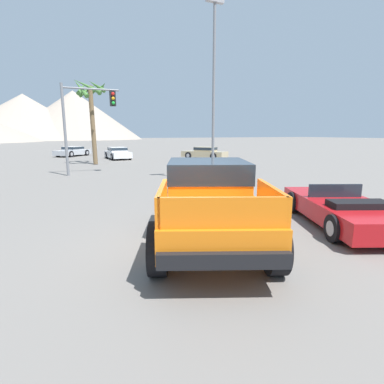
# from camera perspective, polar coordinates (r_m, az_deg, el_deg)

# --- Properties ---
(ground_plane) EXTENTS (320.00, 320.00, 0.00)m
(ground_plane) POSITION_cam_1_polar(r_m,az_deg,el_deg) (7.26, -0.34, -9.11)
(ground_plane) COLOR slate
(orange_pickup_truck) EXTENTS (3.75, 5.28, 1.85)m
(orange_pickup_truck) POSITION_cam_1_polar(r_m,az_deg,el_deg) (6.99, 3.32, -0.84)
(orange_pickup_truck) COLOR orange
(orange_pickup_truck) RESTS_ON ground_plane
(red_convertible_car) EXTENTS (3.39, 4.72, 1.07)m
(red_convertible_car) POSITION_cam_1_polar(r_m,az_deg,el_deg) (9.29, 26.75, -3.01)
(red_convertible_car) COLOR #B21419
(red_convertible_car) RESTS_ON ground_plane
(parked_car_white) EXTENTS (2.12, 4.14, 1.17)m
(parked_car_white) POSITION_cam_1_polar(r_m,az_deg,el_deg) (30.87, -13.96, 7.23)
(parked_car_white) COLOR white
(parked_car_white) RESTS_ON ground_plane
(parked_car_tan) EXTENTS (4.11, 4.61, 1.18)m
(parked_car_tan) POSITION_cam_1_polar(r_m,az_deg,el_deg) (30.34, 2.45, 7.50)
(parked_car_tan) COLOR tan
(parked_car_tan) RESTS_ON ground_plane
(parked_car_silver) EXTENTS (4.18, 4.32, 1.07)m
(parked_car_silver) POSITION_cam_1_polar(r_m,az_deg,el_deg) (36.29, -21.78, 7.24)
(parked_car_silver) COLOR #B7BABF
(parked_car_silver) RESTS_ON ground_plane
(traffic_light_main) EXTENTS (3.32, 0.38, 5.35)m
(traffic_light_main) POSITION_cam_1_polar(r_m,az_deg,el_deg) (19.53, -19.42, 14.08)
(traffic_light_main) COLOR slate
(traffic_light_main) RESTS_ON ground_plane
(street_lamp_post) EXTENTS (0.90, 0.24, 8.77)m
(street_lamp_post) POSITION_cam_1_polar(r_m,az_deg,el_deg) (15.82, 4.18, 20.81)
(street_lamp_post) COLOR slate
(street_lamp_post) RESTS_ON ground_plane
(palm_tree_tall) EXTENTS (2.76, 2.95, 6.66)m
(palm_tree_tall) POSITION_cam_1_polar(r_m,az_deg,el_deg) (26.09, -18.65, 16.11)
(palm_tree_tall) COLOR brown
(palm_tree_tall) RESTS_ON ground_plane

